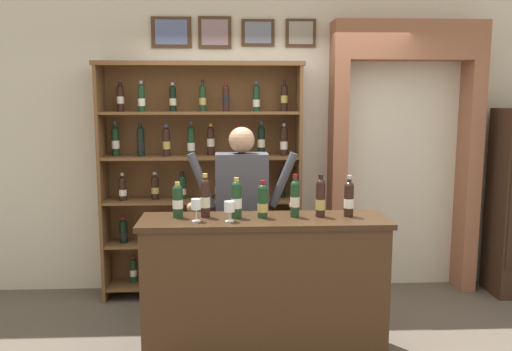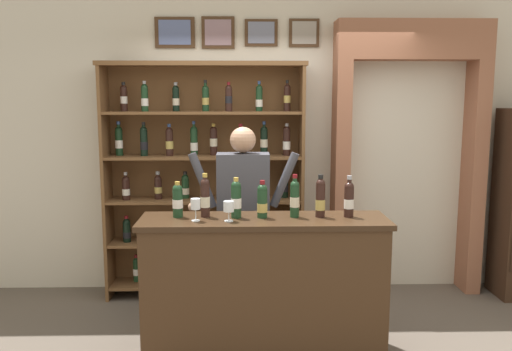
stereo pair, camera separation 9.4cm
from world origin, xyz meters
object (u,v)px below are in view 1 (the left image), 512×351
(tasting_counter, at_px, (264,287))
(shopkeeper, at_px, (242,203))
(tasting_bottle_riserva, at_px, (205,197))
(wine_glass_left, at_px, (196,205))
(wine_shelf, at_px, (202,174))
(tasting_bottle_grappa, at_px, (321,197))
(tasting_bottle_vin_santo, at_px, (178,200))
(tasting_bottle_brunello, at_px, (295,197))
(tasting_bottle_rosso, at_px, (349,198))
(tasting_bottle_super_tuscan, at_px, (263,201))
(wine_glass_center, at_px, (229,207))
(tasting_bottle_prosecco, at_px, (236,199))

(tasting_counter, distance_m, shopkeeper, 0.79)
(tasting_bottle_riserva, distance_m, wine_glass_left, 0.15)
(wine_shelf, bearing_deg, wine_glass_left, -88.86)
(tasting_bottle_grappa, bearing_deg, wine_shelf, 127.62)
(tasting_counter, distance_m, tasting_bottle_vin_santo, 0.91)
(tasting_bottle_riserva, bearing_deg, tasting_bottle_vin_santo, -178.24)
(tasting_bottle_grappa, bearing_deg, tasting_counter, -175.18)
(tasting_counter, height_order, tasting_bottle_brunello, tasting_bottle_brunello)
(shopkeeper, distance_m, tasting_bottle_rosso, 0.95)
(wine_shelf, bearing_deg, tasting_bottle_vin_santo, -95.54)
(tasting_bottle_super_tuscan, bearing_deg, tasting_bottle_vin_santo, 177.04)
(tasting_bottle_brunello, relative_size, wine_glass_center, 2.17)
(wine_shelf, bearing_deg, tasting_bottle_rosso, -46.69)
(tasting_counter, bearing_deg, wine_shelf, 112.55)
(tasting_counter, distance_m, tasting_bottle_brunello, 0.71)
(shopkeeper, relative_size, wine_glass_center, 11.42)
(wine_shelf, relative_size, tasting_bottle_grappa, 7.08)
(tasting_bottle_grappa, xyz_separation_m, wine_glass_center, (-0.67, -0.12, -0.04))
(tasting_bottle_grappa, bearing_deg, tasting_bottle_rosso, -0.63)
(tasting_bottle_super_tuscan, bearing_deg, wine_glass_left, -168.78)
(tasting_bottle_brunello, bearing_deg, tasting_bottle_riserva, 177.53)
(shopkeeper, height_order, wine_glass_left, shopkeeper)
(wine_glass_left, bearing_deg, tasting_bottle_grappa, 6.67)
(shopkeeper, distance_m, wine_glass_left, 0.73)
(tasting_bottle_riserva, relative_size, wine_glass_left, 1.99)
(tasting_bottle_brunello, bearing_deg, wine_shelf, 121.54)
(tasting_counter, xyz_separation_m, wine_glass_center, (-0.26, -0.09, 0.63))
(wine_shelf, bearing_deg, wine_glass_center, -78.87)
(tasting_bottle_grappa, height_order, tasting_bottle_rosso, tasting_bottle_grappa)
(tasting_bottle_vin_santo, height_order, tasting_bottle_super_tuscan, tasting_bottle_super_tuscan)
(tasting_bottle_riserva, relative_size, tasting_bottle_super_tuscan, 1.18)
(wine_glass_left, xyz_separation_m, wine_glass_center, (0.24, -0.02, -0.01))
(tasting_bottle_riserva, xyz_separation_m, tasting_bottle_super_tuscan, (0.42, -0.04, -0.02))
(tasting_counter, bearing_deg, tasting_bottle_vin_santo, 174.93)
(tasting_bottle_rosso, bearing_deg, tasting_bottle_brunello, 179.83)
(tasting_bottle_prosecco, xyz_separation_m, wine_glass_center, (-0.05, -0.11, -0.04))
(tasting_counter, relative_size, tasting_bottle_grappa, 5.77)
(tasting_counter, bearing_deg, tasting_bottle_brunello, 8.52)
(tasting_bottle_vin_santo, relative_size, tasting_bottle_riserva, 0.82)
(tasting_bottle_vin_santo, height_order, tasting_bottle_grappa, tasting_bottle_grappa)
(tasting_bottle_vin_santo, height_order, wine_glass_center, tasting_bottle_vin_santo)
(shopkeeper, relative_size, tasting_bottle_vin_santo, 6.32)
(tasting_bottle_super_tuscan, bearing_deg, wine_glass_center, -155.26)
(wine_glass_left, relative_size, wine_glass_center, 1.11)
(tasting_bottle_riserva, bearing_deg, tasting_bottle_rosso, -1.60)
(shopkeeper, xyz_separation_m, tasting_bottle_riserva, (-0.28, -0.50, 0.15))
(tasting_bottle_rosso, bearing_deg, wine_glass_left, -174.70)
(wine_shelf, xyz_separation_m, wine_glass_left, (0.03, -1.32, -0.03))
(tasting_bottle_prosecco, bearing_deg, wine_glass_center, -114.59)
(shopkeeper, height_order, tasting_bottle_riserva, shopkeeper)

